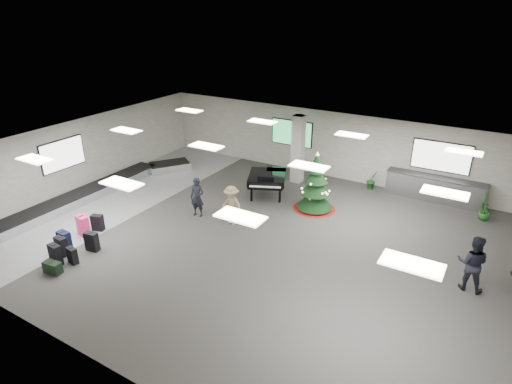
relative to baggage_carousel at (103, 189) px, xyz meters
The scene contains 19 objects.
ground 7.84m from the baggage_carousel, ahead, with size 18.00×18.00×0.00m, color #363431.
room_envelope 7.79m from the baggage_carousel, ahead, with size 18.02×14.02×3.21m.
baggage_carousel is the anchor object (origin of this frame).
service_counter 14.50m from the baggage_carousel, 27.67° to the left, with size 4.05×0.65×1.08m.
suitcase_0 5.14m from the baggage_carousel, 56.21° to the right, with size 0.45×0.27×0.69m.
suitcase_1 5.68m from the baggage_carousel, 56.15° to the right, with size 0.47×0.28×0.72m.
pink_suitcase 3.85m from the baggage_carousel, 51.48° to the right, with size 0.55×0.38×0.80m.
suitcase_3 4.98m from the baggage_carousel, 45.35° to the right, with size 0.49×0.32×0.70m.
navy_suitcase 4.83m from the baggage_carousel, 56.17° to the right, with size 0.47×0.29×0.73m.
green_duffel 6.20m from the baggage_carousel, 55.47° to the right, with size 0.61×0.36×0.40m.
suitcase_7 5.68m from the baggage_carousel, 50.88° to the right, with size 0.41×0.26×0.58m.
suitcase_8 3.54m from the baggage_carousel, 44.31° to the right, with size 0.48×0.37×0.65m.
christmas_tree 9.42m from the baggage_carousel, 20.91° to the left, with size 1.76×1.76×2.50m.
grand_piano 7.35m from the baggage_carousel, 28.66° to the left, with size 2.21×2.45×1.15m.
traveler_a 5.06m from the baggage_carousel, ahead, with size 0.58×0.38×1.60m, color black.
traveler_b 6.61m from the baggage_carousel, ahead, with size 1.01×0.58×1.57m, color #96865D.
traveler_bench 14.90m from the baggage_carousel, ahead, with size 0.86×0.67×1.77m, color black.
potted_plant_left 12.13m from the baggage_carousel, 32.89° to the left, with size 0.48×0.39×0.88m, color #15441D.
potted_plant_right 16.01m from the baggage_carousel, 21.42° to the left, with size 0.45×0.45×0.79m, color #15441D.
Camera 1 is at (6.98, -11.66, 7.85)m, focal length 30.00 mm.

